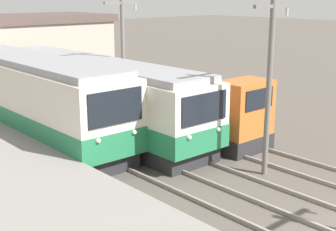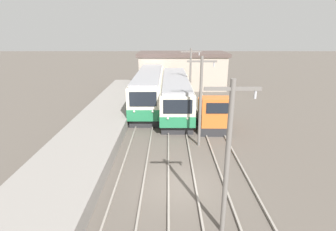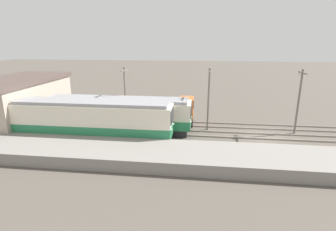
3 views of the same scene
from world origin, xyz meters
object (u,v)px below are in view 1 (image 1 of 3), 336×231
object	(u,v)px
catenary_mast_mid	(269,80)
commuter_train_left	(25,98)
shunting_locomotive	(220,117)
catenary_mast_far	(123,56)
commuter_train_center	(93,97)

from	to	relation	value
catenary_mast_mid	commuter_train_left	bearing A→B (deg)	112.26
commuter_train_left	shunting_locomotive	world-z (taller)	commuter_train_left
commuter_train_left	catenary_mast_mid	distance (m)	11.51
catenary_mast_far	shunting_locomotive	bearing A→B (deg)	-73.58
commuter_train_left	catenary_mast_mid	bearing A→B (deg)	-67.74
commuter_train_center	commuter_train_left	bearing A→B (deg)	153.02
shunting_locomotive	commuter_train_center	bearing A→B (deg)	118.55
commuter_train_center	catenary_mast_far	distance (m)	2.46
shunting_locomotive	catenary_mast_far	distance (m)	5.75
commuter_train_center	shunting_locomotive	distance (m)	6.29
shunting_locomotive	commuter_train_left	bearing A→B (deg)	129.89
commuter_train_left	shunting_locomotive	xyz separation A→B (m)	(5.80, -6.94, -0.53)
shunting_locomotive	catenary_mast_mid	size ratio (longest dim) A/B	0.73
shunting_locomotive	catenary_mast_mid	xyz separation A→B (m)	(-1.49, -3.58, 2.30)
commuter_train_center	catenary_mast_mid	distance (m)	9.41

